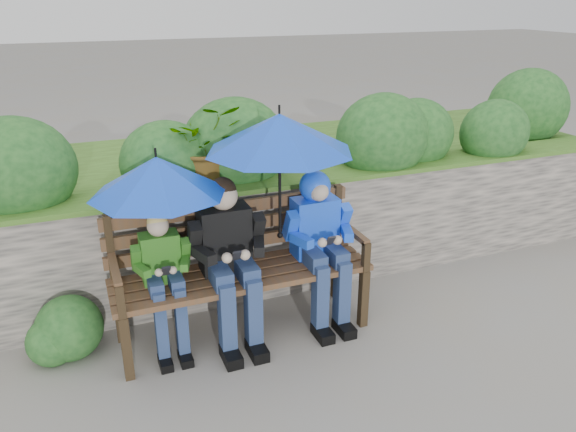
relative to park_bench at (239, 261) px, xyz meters
name	(u,v)px	position (x,y,z in m)	size (l,w,h in m)	color
ground	(293,331)	(0.36, -0.22, -0.59)	(60.00, 60.00, 0.00)	slate
garden_backdrop	(233,194)	(0.36, 1.38, 0.04)	(8.00, 2.85, 1.77)	#4A4845
park_bench	(239,261)	(0.00, 0.00, 0.00)	(1.96, 0.57, 1.04)	black
boy_left	(164,274)	(-0.59, -0.08, 0.04)	(0.41, 0.48, 1.08)	#2C6A17
boy_middle	(229,254)	(-0.10, -0.10, 0.12)	(0.56, 0.65, 1.27)	black
boy_right	(320,235)	(0.63, -0.09, 0.15)	(0.53, 0.64, 1.23)	blue
umbrella_left	(158,176)	(-0.56, -0.02, 0.76)	(0.96, 0.96, 0.79)	blue
umbrella_right	(279,133)	(0.30, -0.10, 0.99)	(1.09, 1.09, 1.01)	blue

